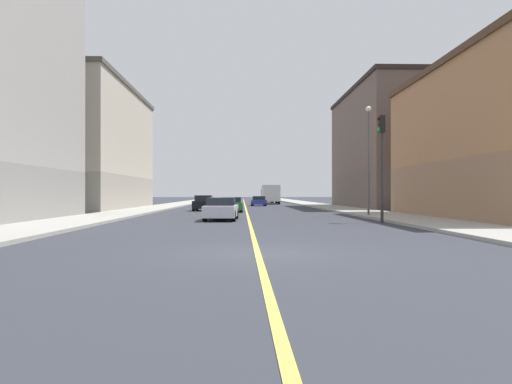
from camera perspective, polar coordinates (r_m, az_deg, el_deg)
ground_plane at (r=12.66m, az=0.18°, el=-7.30°), size 400.00×400.00×0.00m
sidewalk_left at (r=62.36m, az=7.34°, el=-1.55°), size 3.91×168.00×0.15m
sidewalk_right at (r=62.23m, az=-10.03°, el=-1.56°), size 3.91×168.00×0.15m
lane_center_stripe at (r=61.58m, az=-1.33°, el=-1.63°), size 0.16×154.00×0.01m
building_left_near at (r=32.73m, az=27.26°, el=5.44°), size 8.32×17.70×9.51m
building_left_mid at (r=54.03m, az=15.33°, el=5.01°), size 8.32×20.86×12.88m
building_right_midblock at (r=50.46m, az=-19.02°, el=4.99°), size 8.32×21.87×12.20m
traffic_light_left_near at (r=26.27m, az=14.81°, el=4.53°), size 0.40×0.32×5.73m
street_lamp_left_near at (r=32.76m, az=13.32°, el=5.03°), size 0.36×0.36×7.26m
car_orange at (r=79.81m, az=1.34°, el=-0.84°), size 1.96×4.61×1.34m
car_silver at (r=28.07m, az=-4.17°, el=-2.05°), size 1.98×4.51×1.33m
car_blue at (r=60.33m, az=0.31°, el=-1.10°), size 1.91×4.05×1.24m
car_green at (r=40.66m, az=-2.95°, el=-1.51°), size 1.92×4.54×1.26m
car_black at (r=43.73m, az=-6.25°, el=-1.35°), size 1.83×4.17×1.41m
box_truck at (r=70.73m, az=1.72°, el=-0.23°), size 2.56×7.94×2.78m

